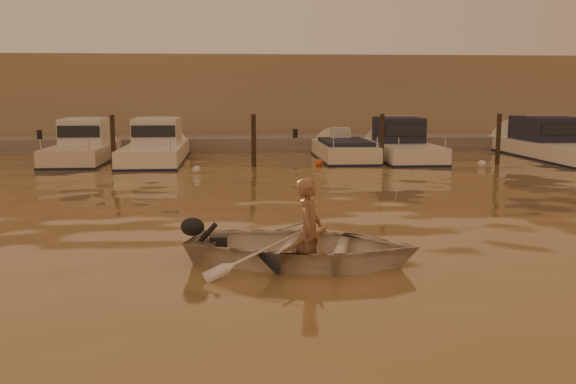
{
  "coord_description": "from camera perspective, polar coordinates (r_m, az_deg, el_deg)",
  "views": [
    {
      "loc": [
        -0.95,
        -10.82,
        2.88
      ],
      "look_at": [
        0.18,
        2.63,
        0.75
      ],
      "focal_mm": 40.0,
      "sensor_mm": 36.0,
      "label": 1
    }
  ],
  "objects": [
    {
      "name": "moored_boat_2",
      "position": [
        27.1,
        -11.68,
        4.01
      ],
      "size": [
        2.3,
        7.69,
        1.75
      ],
      "primitive_type": null,
      "color": "white",
      "rests_on": "ground_plane"
    },
    {
      "name": "moored_boat_5",
      "position": [
        30.32,
        22.67,
        4.01
      ],
      "size": [
        2.78,
        9.13,
        1.75
      ],
      "primitive_type": null,
      "color": "white",
      "rests_on": "ground_plane"
    },
    {
      "name": "fender_d",
      "position": [
        25.11,
        2.75,
        2.6
      ],
      "size": [
        0.3,
        0.3,
        0.3
      ],
      "primitive_type": "sphere",
      "color": "#E2501A",
      "rests_on": "ground_plane"
    },
    {
      "name": "fender_b",
      "position": [
        25.09,
        -18.95,
        2.12
      ],
      "size": [
        0.3,
        0.3,
        0.3
      ],
      "primitive_type": "sphere",
      "color": "orange",
      "rests_on": "ground_plane"
    },
    {
      "name": "person",
      "position": [
        10.74,
        1.87,
        -3.43
      ],
      "size": [
        0.57,
        0.73,
        1.75
      ],
      "primitive_type": "imported",
      "rotation": [
        0.0,
        0.0,
        1.3
      ],
      "color": "#916548",
      "rests_on": "dinghy"
    },
    {
      "name": "waterfront_building",
      "position": [
        37.83,
        -3.42,
        8.22
      ],
      "size": [
        46.0,
        7.0,
        4.8
      ],
      "primitive_type": "cube",
      "color": "#9E8466",
      "rests_on": "quay"
    },
    {
      "name": "moored_boat_4",
      "position": [
        27.84,
        10.07,
        4.18
      ],
      "size": [
        2.27,
        6.99,
        1.75
      ],
      "primitive_type": null,
      "color": "white",
      "rests_on": "ground_plane"
    },
    {
      "name": "oar_port",
      "position": [
        10.76,
        2.66,
        -4.26
      ],
      "size": [
        0.19,
        2.1,
        0.13
      ],
      "primitive_type": "cylinder",
      "rotation": [
        1.54,
        0.0,
        -0.06
      ],
      "color": "brown",
      "rests_on": "dinghy"
    },
    {
      "name": "dinghy",
      "position": [
        10.83,
        1.34,
        -4.92
      ],
      "size": [
        4.49,
        3.72,
        0.8
      ],
      "primitive_type": "imported",
      "rotation": [
        0.0,
        0.0,
        1.3
      ],
      "color": "white",
      "rests_on": "ground_plane"
    },
    {
      "name": "piling_3",
      "position": [
        25.36,
        8.33,
        4.39
      ],
      "size": [
        0.18,
        0.18,
        2.2
      ],
      "primitive_type": "cylinder",
      "color": "#2D2319",
      "rests_on": "ground_plane"
    },
    {
      "name": "outboard_motor",
      "position": [
        11.16,
        -6.3,
        -4.55
      ],
      "size": [
        0.97,
        0.63,
        0.7
      ],
      "primitive_type": null,
      "rotation": [
        0.0,
        0.0,
        -0.27
      ],
      "color": "black",
      "rests_on": "dinghy"
    },
    {
      "name": "piling_2",
      "position": [
        24.71,
        -3.07,
        4.36
      ],
      "size": [
        0.18,
        0.18,
        2.2
      ],
      "primitive_type": "cylinder",
      "color": "#2D2319",
      "rests_on": "ground_plane"
    },
    {
      "name": "moored_boat_3",
      "position": [
        27.35,
        4.99,
        3.36
      ],
      "size": [
        2.12,
        6.11,
        0.95
      ],
      "primitive_type": null,
      "color": "#EAE4C4",
      "rests_on": "ground_plane"
    },
    {
      "name": "oar_starboard",
      "position": [
        10.79,
        1.61,
        -4.22
      ],
      "size": [
        0.96,
        1.92,
        0.13
      ],
      "primitive_type": "cylinder",
      "rotation": [
        1.54,
        0.0,
        -0.45
      ],
      "color": "brown",
      "rests_on": "dinghy"
    },
    {
      "name": "quay",
      "position": [
        32.45,
        -3.13,
        4.13
      ],
      "size": [
        52.0,
        4.0,
        1.0
      ],
      "primitive_type": "cube",
      "color": "gray",
      "rests_on": "ground_plane"
    },
    {
      "name": "fender_c",
      "position": [
        23.05,
        -8.12,
        1.95
      ],
      "size": [
        0.3,
        0.3,
        0.3
      ],
      "primitive_type": "sphere",
      "color": "silver",
      "rests_on": "ground_plane"
    },
    {
      "name": "ground_plane",
      "position": [
        11.23,
        0.21,
        -5.88
      ],
      "size": [
        160.0,
        160.0,
        0.0
      ],
      "primitive_type": "plane",
      "color": "olive",
      "rests_on": "ground"
    },
    {
      "name": "fender_e",
      "position": [
        25.77,
        16.86,
        2.39
      ],
      "size": [
        0.3,
        0.3,
        0.3
      ],
      "primitive_type": "sphere",
      "color": "silver",
      "rests_on": "ground_plane"
    },
    {
      "name": "moored_boat_1",
      "position": [
        27.61,
        -17.81,
        3.85
      ],
      "size": [
        2.17,
        6.49,
        1.75
      ],
      "primitive_type": null,
      "color": "beige",
      "rests_on": "ground_plane"
    },
    {
      "name": "piling_4",
      "position": [
        26.82,
        18.18,
        4.29
      ],
      "size": [
        0.18,
        0.18,
        2.2
      ],
      "primitive_type": "cylinder",
      "color": "#2D2319",
      "rests_on": "ground_plane"
    },
    {
      "name": "piling_1",
      "position": [
        25.11,
        -15.28,
        4.13
      ],
      "size": [
        0.18,
        0.18,
        2.2
      ],
      "primitive_type": "cylinder",
      "color": "#2D2319",
      "rests_on": "ground_plane"
    }
  ]
}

